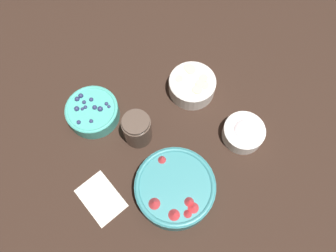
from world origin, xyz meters
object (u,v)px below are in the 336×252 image
object	(u,v)px
bowl_bananas	(192,85)
jar_chocolate	(137,129)
bowl_strawberries	(175,188)
bowl_blueberries	(92,111)
bowl_cream	(244,132)

from	to	relation	value
bowl_bananas	jar_chocolate	xyz separation A→B (m)	(-0.02, -0.22, 0.01)
bowl_strawberries	bowl_blueberries	size ratio (longest dim) A/B	1.38
bowl_strawberries	jar_chocolate	world-z (taller)	jar_chocolate
bowl_strawberries	jar_chocolate	size ratio (longest dim) A/B	2.05
bowl_strawberries	bowl_bananas	distance (m)	0.32
bowl_bananas	bowl_cream	bearing A→B (deg)	-4.81
bowl_bananas	bowl_cream	size ratio (longest dim) A/B	1.19
bowl_bananas	bowl_blueberries	bearing A→B (deg)	-121.34
bowl_bananas	bowl_cream	distance (m)	0.21
bowl_blueberries	jar_chocolate	size ratio (longest dim) A/B	1.49
bowl_strawberries	jar_chocolate	bearing A→B (deg)	164.50
bowl_cream	bowl_blueberries	bearing A→B (deg)	-146.36
bowl_blueberries	bowl_cream	xyz separation A→B (m)	(0.37, 0.25, -0.00)
bowl_strawberries	bowl_bananas	world-z (taller)	bowl_strawberries
bowl_blueberries	bowl_cream	distance (m)	0.45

